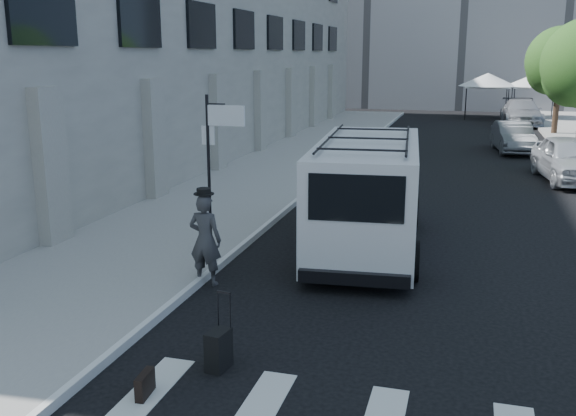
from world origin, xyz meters
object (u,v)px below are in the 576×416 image
Objects in this scene: briefcase at (145,385)px; parked_car_a at (569,159)px; businessman at (205,240)px; parked_car_b at (513,137)px; cargo_van at (367,193)px; suitcase at (219,350)px; parked_car_c at (521,112)px.

parked_car_a is (7.54, 17.81, 0.65)m from briefcase.
businessman is 21.61m from parked_car_b.
businessman is 0.39× the size of parked_car_a.
businessman is at bearing -115.14° from parked_car_b.
businessman is at bearing -132.70° from cargo_van.
suitcase is at bearing -120.19° from parked_car_a.
briefcase is at bearing -103.55° from parked_car_c.
parked_car_b is at bearing 71.06° from cargo_van.
parked_car_c is at bearing 74.71° from cargo_van.
cargo_van is 11.62m from parked_car_a.
suitcase reaches higher than briefcase.
parked_car_c reaches higher than suitcase.
briefcase is 1.21m from suitcase.
parked_car_a is 1.12× the size of parked_car_b.
suitcase is 0.27× the size of parked_car_b.
parked_car_b is at bearing 94.61° from parked_car_a.
businessman is 0.43× the size of parked_car_b.
cargo_van is at bearing 72.05° from briefcase.
parked_car_a is at bearing -91.57° from parked_car_c.
businessman reaches higher than parked_car_a.
cargo_van is 17.53m from parked_car_b.
parked_car_a is (5.77, 10.07, -0.50)m from cargo_van.
parked_car_a is at bearing 62.00° from briefcase.
briefcase is 0.06× the size of cargo_van.
suitcase is at bearing -104.29° from cargo_van.
suitcase is at bearing 118.64° from businessman.
suitcase is at bearing -102.82° from parked_car_c.
cargo_van reaches higher than parked_car_a.
cargo_van reaches higher than suitcase.
parked_car_a reaches higher than parked_car_b.
cargo_van reaches higher than businessman.
parked_car_c is (7.14, 37.35, 0.65)m from briefcase.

